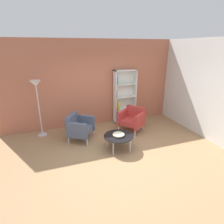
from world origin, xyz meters
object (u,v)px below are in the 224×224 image
at_px(bookshelf_tall, 123,98).
at_px(decorative_bowl, 119,134).
at_px(armchair_corner_red, 132,119).
at_px(armchair_spare_guest, 79,127).
at_px(coffee_table_low, 119,137).
at_px(floor_lamp_torchiere, 37,90).

bearing_deg(bookshelf_tall, decorative_bowl, -115.70).
distance_m(armchair_corner_red, armchair_spare_guest, 1.76).
height_order(coffee_table_low, floor_lamp_torchiere, floor_lamp_torchiere).
height_order(armchair_corner_red, armchair_spare_guest, same).
bearing_deg(armchair_spare_guest, bookshelf_tall, -29.93).
distance_m(bookshelf_tall, armchair_corner_red, 0.97).
bearing_deg(armchair_spare_guest, coffee_table_low, -102.14).
height_order(coffee_table_low, armchair_corner_red, armchair_corner_red).
relative_size(bookshelf_tall, coffee_table_low, 2.37).
distance_m(decorative_bowl, armchair_corner_red, 1.29).
bearing_deg(armchair_corner_red, bookshelf_tall, 142.26).
distance_m(decorative_bowl, armchair_spare_guest, 1.28).
xyz_separation_m(armchair_corner_red, armchair_spare_guest, (-1.75, -0.05, 0.00)).
xyz_separation_m(bookshelf_tall, armchair_corner_red, (-0.01, -0.84, -0.50)).
bearing_deg(coffee_table_low, decorative_bowl, 97.13).
distance_m(bookshelf_tall, armchair_spare_guest, 2.04).
relative_size(coffee_table_low, armchair_spare_guest, 0.85).
bearing_deg(bookshelf_tall, armchair_corner_red, -90.83).
bearing_deg(bookshelf_tall, coffee_table_low, -115.70).
distance_m(bookshelf_tall, floor_lamp_torchiere, 2.89).
height_order(decorative_bowl, armchair_spare_guest, armchair_spare_guest).
height_order(bookshelf_tall, coffee_table_low, bookshelf_tall).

